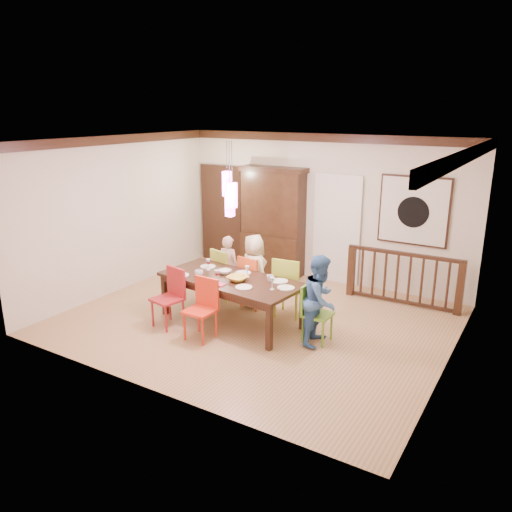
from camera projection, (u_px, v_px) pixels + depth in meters
The scene contains 37 objects.
floor at pixel (256, 320), 8.25m from camera, with size 6.00×6.00×0.00m, color #99764A.
ceiling at pixel (256, 140), 7.42m from camera, with size 6.00×6.00×0.00m, color white.
wall_back at pixel (322, 209), 9.88m from camera, with size 6.00×6.00×0.00m, color beige.
wall_left at pixel (120, 214), 9.34m from camera, with size 5.00×5.00×0.00m, color beige.
wall_right at pixel (457, 265), 6.34m from camera, with size 5.00×5.00×0.00m, color beige.
crown_molding at pixel (256, 146), 7.45m from camera, with size 6.00×5.00×0.16m, color black, non-canonical shape.
panel_door at pixel (222, 216), 11.15m from camera, with size 1.04×0.07×2.24m, color black.
white_doorway at pixel (337, 231), 9.79m from camera, with size 0.97×0.05×2.22m, color silver.
painting at pixel (414, 211), 8.91m from camera, with size 1.25×0.06×1.25m.
pendant_cluster at pixel (230, 194), 7.60m from camera, with size 0.27×0.21×1.14m.
dining_table at pixel (231, 283), 8.00m from camera, with size 2.43×1.29×0.75m.
chair_far_left at pixel (227, 270), 9.03m from camera, with size 0.52×0.52×0.95m.
chair_far_mid at pixel (254, 278), 8.67m from camera, with size 0.47×0.47×0.93m.
chair_far_right at pixel (290, 282), 8.27m from camera, with size 0.52×0.52×1.03m.
chair_near_left at pixel (167, 295), 7.86m from camera, with size 0.50×0.50×0.94m.
chair_near_mid at pixel (200, 306), 7.43m from camera, with size 0.42×0.42×0.93m.
chair_end_right at pixel (318, 310), 7.37m from camera, with size 0.40×0.40×0.88m.
china_hutch at pixel (273, 221), 10.31m from camera, with size 1.41×0.46×2.23m.
balustrade at pixel (403, 277), 8.78m from camera, with size 2.03×0.13×0.96m.
person_far_left at pixel (229, 267), 9.06m from camera, with size 0.43×0.28×1.17m, color beige.
person_far_mid at pixel (254, 271), 8.69m from camera, with size 0.63×0.41×1.29m, color beige.
person_end_right at pixel (321, 300), 7.27m from camera, with size 0.66×0.51×1.35m, color #3B6AA6.
serving_bowl at pixel (238, 279), 7.84m from camera, with size 0.32×0.32×0.08m, color gold.
small_bowl at pixel (225, 272), 8.18m from camera, with size 0.22×0.22×0.07m, color white.
cup_left at pixel (199, 273), 8.05m from camera, with size 0.14×0.14×0.11m, color silver.
cup_right at pixel (270, 278), 7.83m from camera, with size 0.11×0.11×0.10m, color silver.
plate_far_left at pixel (208, 266), 8.54m from camera, with size 0.26×0.26×0.01m, color white.
plate_far_mid at pixel (243, 273), 8.21m from camera, with size 0.26×0.26×0.01m, color white.
plate_far_right at pixel (280, 281), 7.82m from camera, with size 0.26×0.26×0.01m, color white.
plate_near_left at pixel (181, 275), 8.10m from camera, with size 0.26×0.26×0.01m, color white.
plate_near_mid at pixel (244, 287), 7.56m from camera, with size 0.26×0.26×0.01m, color white.
plate_end_right at pixel (286, 288), 7.53m from camera, with size 0.26×0.26×0.01m, color white.
wine_glass_a at pixel (208, 264), 8.36m from camera, with size 0.08×0.08×0.19m, color #590C19, non-canonical shape.
wine_glass_b at pixel (247, 272), 8.00m from camera, with size 0.08×0.08×0.19m, color silver, non-canonical shape.
wine_glass_c at pixel (217, 276), 7.79m from camera, with size 0.08×0.08×0.19m, color #590C19, non-canonical shape.
wine_glass_d at pixel (272, 283), 7.46m from camera, with size 0.08×0.08×0.19m, color silver, non-canonical shape.
napkin at pixel (219, 284), 7.68m from camera, with size 0.18×0.14×0.01m, color #D83359.
Camera 1 is at (3.96, -6.49, 3.37)m, focal length 35.00 mm.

